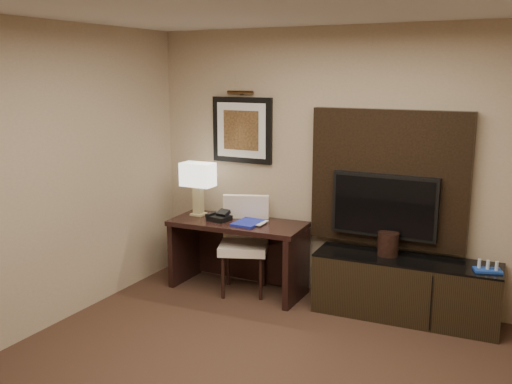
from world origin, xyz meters
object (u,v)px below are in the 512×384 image
Objects in this scene: table_lamp at (198,187)px; desk_chair at (244,246)px; ice_bucket at (388,244)px; desk at (238,256)px; desk_phone at (219,216)px; credenza at (405,288)px; tv at (384,206)px; minibar_tray at (488,267)px.

desk_chair is at bearing -7.08° from table_lamp.
ice_bucket is at bearing 2.08° from table_lamp.
desk is 6.74× the size of desk_phone.
credenza is 0.44m from ice_bucket.
table_lamp reaches higher than desk_chair.
desk_phone is at bearing -170.24° from tv.
table_lamp is (-2.23, -0.05, 0.76)m from credenza.
desk_phone is (-0.28, -0.02, 0.30)m from desk_chair.
desk_phone is at bearing -177.40° from minibar_tray.
tv is 4.84× the size of desk_phone.
desk_chair is 2.34m from minibar_tray.
table_lamp reaches higher than credenza.
credenza is at bearing 11.97° from desk_phone.
ice_bucket is (0.08, -0.12, -0.33)m from tv.
table_lamp reaches higher than desk_phone.
desk_chair is 4.43× the size of minibar_tray.
table_lamp reaches higher than desk.
desk_phone is 2.62m from minibar_tray.
desk is 0.85m from table_lamp.
desk is 1.57m from ice_bucket.
desk_phone reaches higher than ice_bucket.
credenza is 8.10× the size of desk_phone.
desk is 1.72m from credenza.
ice_bucket is (2.05, 0.07, -0.36)m from table_lamp.
credenza is 1.67× the size of tv.
ice_bucket reaches higher than credenza.
credenza is 2.75× the size of table_lamp.
tv is 1.06m from minibar_tray.
table_lamp is at bearing -177.92° from ice_bucket.
desk is at bearing -5.58° from table_lamp.
minibar_tray is at bearing -5.14° from credenza.
credenza is at bearing 0.01° from desk.
credenza is at bearing -7.58° from ice_bucket.
desk_chair is at bearing -174.19° from ice_bucket.
tv reaches higher than desk.
tv is 1.00× the size of desk_chair.
table_lamp is at bearing -174.46° from tv.
desk is at bearing -170.62° from tv.
table_lamp reaches higher than ice_bucket.
table_lamp is at bearing 151.33° from desk_chair.
desk reaches higher than minibar_tray.
tv is 4.55× the size of ice_bucket.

